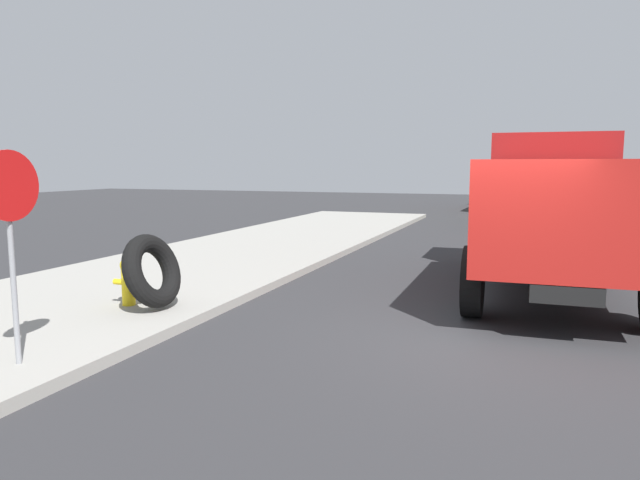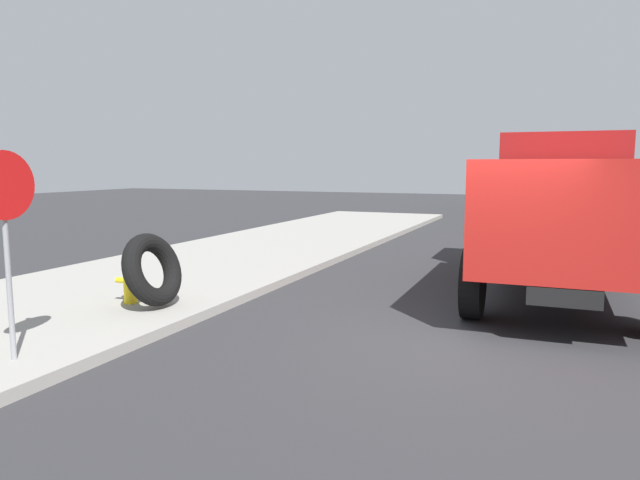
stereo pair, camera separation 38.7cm
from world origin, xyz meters
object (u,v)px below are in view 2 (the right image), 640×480
Objects in this scene: fire_hydrant at (130,278)px; dump_truck_red at (563,205)px; stop_sign at (6,216)px; dump_truck_green at (576,184)px; loose_tire at (153,270)px; dump_truck_orange at (539,179)px.

dump_truck_red is (4.25, -6.26, 1.06)m from fire_hydrant.
stop_sign reaches higher than fire_hydrant.
dump_truck_green is at bearing -21.55° from fire_hydrant.
dump_truck_red is at bearing -39.12° from stop_sign.
loose_tire is 2.78m from stop_sign.
dump_truck_orange is (8.29, 1.64, 0.00)m from dump_truck_green.
loose_tire is 18.16m from dump_truck_green.
dump_truck_orange is (25.27, -5.06, 1.06)m from fire_hydrant.
dump_truck_orange is at bearing 3.26° from dump_truck_red.
dump_truck_orange is (21.02, 1.20, 0.00)m from dump_truck_red.
dump_truck_green is (16.97, -6.70, 1.06)m from fire_hydrant.
dump_truck_orange is at bearing 11.17° from dump_truck_green.
fire_hydrant is at bearing 80.85° from loose_tire.
dump_truck_orange is at bearing -10.18° from loose_tire.
stop_sign is at bearing 162.85° from dump_truck_green.
dump_truck_green reaches higher than loose_tire.
dump_truck_red is 21.05m from dump_truck_orange.
stop_sign is at bearing -177.11° from loose_tire.
dump_truck_red is 0.99× the size of dump_truck_green.
dump_truck_orange is (27.93, -4.42, -0.16)m from stop_sign.
loose_tire reaches higher than fire_hydrant.
dump_truck_green reaches higher than fire_hydrant.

